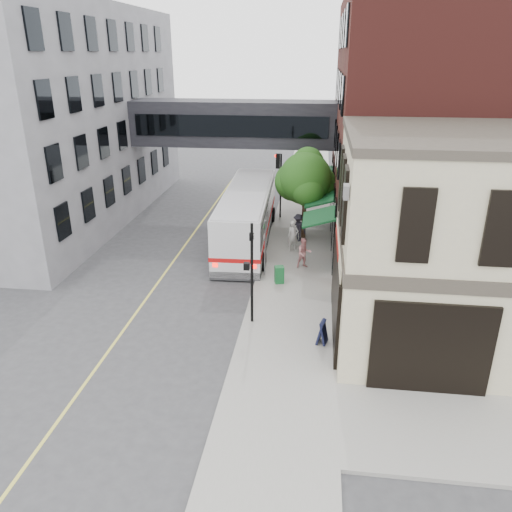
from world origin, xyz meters
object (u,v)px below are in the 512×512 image
(pedestrian_c, at_px, (298,228))
(sandwich_board, at_px, (322,332))
(bus, at_px, (247,214))
(pedestrian_a, at_px, (293,236))
(pedestrian_b, at_px, (304,253))
(newspaper_box, at_px, (279,275))

(pedestrian_c, relative_size, sandwich_board, 1.76)
(bus, xyz_separation_m, pedestrian_a, (2.93, -1.55, -0.77))
(bus, xyz_separation_m, pedestrian_b, (3.67, -3.94, -0.85))
(pedestrian_b, height_order, sandwich_board, pedestrian_b)
(pedestrian_a, bearing_deg, pedestrian_b, -95.49)
(newspaper_box, bearing_deg, pedestrian_a, 69.93)
(bus, height_order, pedestrian_b, bus)
(pedestrian_a, xyz_separation_m, sandwich_board, (1.77, -9.97, -0.42))
(pedestrian_a, relative_size, pedestrian_c, 1.05)
(pedestrian_a, relative_size, sandwich_board, 1.85)
(bus, distance_m, pedestrian_a, 3.40)
(pedestrian_a, bearing_deg, bus, 129.24)
(pedestrian_b, xyz_separation_m, newspaper_box, (-1.17, -2.14, -0.39))
(sandwich_board, bearing_deg, bus, 127.35)
(pedestrian_b, bearing_deg, sandwich_board, -104.80)
(sandwich_board, bearing_deg, pedestrian_c, 112.70)
(pedestrian_b, height_order, newspaper_box, pedestrian_b)
(pedestrian_a, distance_m, newspaper_box, 4.57)
(bus, distance_m, sandwich_board, 12.51)
(newspaper_box, xyz_separation_m, sandwich_board, (2.19, -5.45, 0.05))
(pedestrian_a, distance_m, pedestrian_b, 2.50)
(pedestrian_a, height_order, pedestrian_b, pedestrian_a)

